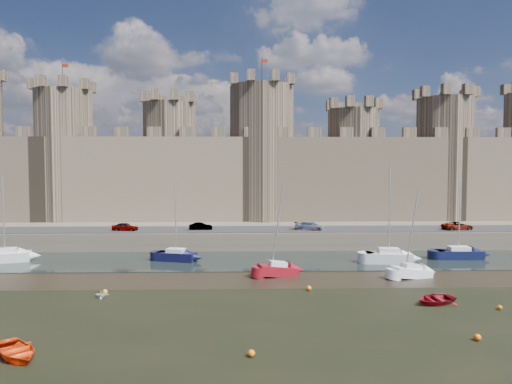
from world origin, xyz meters
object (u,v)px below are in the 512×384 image
at_px(car_1, 201,226).
at_px(sailboat_3, 459,253).
at_px(sailboat_1, 176,255).
at_px(sailboat_2, 389,256).
at_px(car_2, 310,226).
at_px(car_0, 125,227).
at_px(sailboat_4, 278,269).
at_px(sailboat_5, 411,271).
at_px(dinghy_0, 17,352).
at_px(sailboat_0, 5,256).
at_px(car_3, 458,226).

height_order(car_1, sailboat_3, sailboat_3).
height_order(sailboat_1, sailboat_2, sailboat_2).
relative_size(car_1, car_2, 0.76).
xyz_separation_m(car_0, sailboat_2, (33.92, -11.01, -2.22)).
height_order(car_1, sailboat_1, sailboat_1).
relative_size(car_2, sailboat_4, 0.44).
xyz_separation_m(car_1, sailboat_5, (23.55, -18.54, -2.37)).
xyz_separation_m(car_2, sailboat_1, (-17.75, -9.08, -2.36)).
bearing_deg(car_0, dinghy_0, -167.40).
bearing_deg(car_1, car_2, -96.57).
relative_size(car_0, sailboat_0, 0.34).
distance_m(car_0, dinghy_0, 37.37).
xyz_separation_m(sailboat_5, dinghy_0, (-30.99, -19.29, -0.28)).
bearing_deg(sailboat_5, car_2, 97.86).
bearing_deg(car_0, sailboat_5, -109.83).
distance_m(car_2, car_3, 21.09).
relative_size(car_2, sailboat_3, 0.45).
relative_size(car_3, sailboat_5, 0.48).
height_order(car_1, dinghy_0, car_1).
distance_m(sailboat_0, sailboat_2, 46.04).
bearing_deg(car_2, sailboat_0, 122.13).
relative_size(car_3, sailboat_1, 0.45).
bearing_deg(car_2, sailboat_4, 179.39).
distance_m(car_0, sailboat_5, 38.57).
distance_m(car_0, sailboat_1, 12.53).
height_order(car_1, car_3, car_3).
xyz_separation_m(sailboat_0, sailboat_1, (20.51, 0.10, -0.04)).
relative_size(sailboat_0, sailboat_4, 1.06).
xyz_separation_m(sailboat_2, sailboat_4, (-13.64, -5.77, -0.16)).
bearing_deg(sailboat_3, car_1, 165.87).
bearing_deg(dinghy_0, sailboat_1, 34.58).
bearing_deg(sailboat_5, car_3, 37.27).
distance_m(car_0, sailboat_0, 15.27).
bearing_deg(sailboat_3, dinghy_0, -143.21).
relative_size(sailboat_2, sailboat_5, 1.26).
bearing_deg(sailboat_0, sailboat_2, -18.54).
height_order(car_1, car_2, car_2).
height_order(car_3, sailboat_1, sailboat_1).
distance_m(car_0, sailboat_2, 35.73).
bearing_deg(car_3, sailboat_4, 114.15).
relative_size(car_2, sailboat_5, 0.48).
bearing_deg(dinghy_0, sailboat_3, -9.44).
bearing_deg(sailboat_4, sailboat_5, -20.76).
bearing_deg(sailboat_3, sailboat_4, -158.97).
bearing_deg(car_2, car_0, 108.90).
distance_m(sailboat_2, sailboat_3, 9.92).
bearing_deg(dinghy_0, sailboat_5, -12.83).
distance_m(sailboat_1, sailboat_4, 14.19).
xyz_separation_m(sailboat_4, sailboat_5, (13.83, -1.06, -0.05)).
relative_size(car_0, car_2, 0.82).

